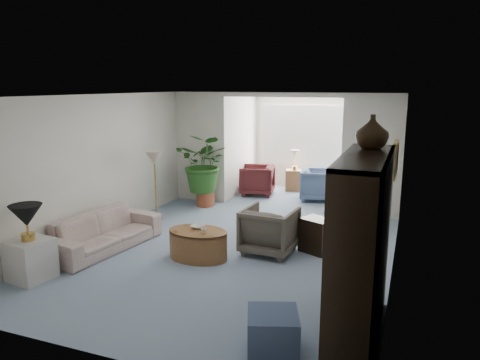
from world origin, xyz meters
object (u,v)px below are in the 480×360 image
at_px(floor_lamp, 154,158).
at_px(sunroom_table, 294,180).
at_px(end_table, 31,260).
at_px(framed_picture, 396,159).
at_px(coffee_bowl, 198,227).
at_px(coffee_cup, 204,231).
at_px(table_lamp, 26,216).
at_px(sunroom_chair_blue, 318,185).
at_px(cabinet_urn, 372,132).
at_px(wingback_chair, 270,230).
at_px(coffee_table, 198,244).
at_px(plant_pot, 205,199).
at_px(entertainment_cabinet, 361,250).
at_px(sunroom_chair_maroon, 257,180).
at_px(side_table_dark, 317,235).
at_px(sofa, 104,232).
at_px(ottoman, 273,332).

height_order(floor_lamp, sunroom_table, floor_lamp).
bearing_deg(floor_lamp, end_table, -92.32).
distance_m(framed_picture, coffee_bowl, 3.12).
height_order(coffee_bowl, coffee_cup, coffee_cup).
bearing_deg(end_table, table_lamp, 0.00).
xyz_separation_m(floor_lamp, sunroom_chair_blue, (2.70, 2.73, -0.88)).
relative_size(framed_picture, coffee_bowl, 2.43).
bearing_deg(sunroom_table, end_table, -107.52).
xyz_separation_m(coffee_bowl, sunroom_chair_blue, (1.05, 4.20, -0.11)).
bearing_deg(cabinet_urn, coffee_bowl, 158.74).
bearing_deg(coffee_bowl, wingback_chair, 27.80).
xyz_separation_m(table_lamp, coffee_table, (1.82, 1.53, -0.70)).
xyz_separation_m(coffee_table, cabinet_urn, (2.59, -0.93, 1.94)).
xyz_separation_m(table_lamp, coffee_bowl, (1.77, 1.63, -0.44)).
bearing_deg(cabinet_urn, plant_pot, 135.13).
distance_m(end_table, entertainment_cabinet, 4.47).
xyz_separation_m(end_table, sunroom_chair_maroon, (1.33, 5.83, 0.08)).
relative_size(framed_picture, sunroom_chair_blue, 0.62).
xyz_separation_m(framed_picture, cabinet_urn, (-0.23, -1.12, 0.46)).
relative_size(end_table, floor_lamp, 1.58).
height_order(side_table_dark, sunroom_table, side_table_dark).
distance_m(coffee_bowl, sunroom_table, 4.96).
bearing_deg(sofa, coffee_cup, -79.69).
distance_m(table_lamp, floor_lamp, 3.12).
bearing_deg(sofa, entertainment_cabinet, -98.84).
distance_m(table_lamp, entertainment_cabinet, 4.41).
xyz_separation_m(floor_lamp, wingback_chair, (2.66, -0.93, -0.88)).
distance_m(table_lamp, coffee_table, 2.48).
xyz_separation_m(coffee_table, side_table_dark, (1.66, 0.93, 0.05)).
distance_m(coffee_cup, cabinet_urn, 3.06).
bearing_deg(side_table_dark, sunroom_table, 108.94).
xyz_separation_m(floor_lamp, entertainment_cabinet, (4.28, -2.99, -0.26)).
xyz_separation_m(plant_pot, sunroom_table, (1.49, 2.17, 0.11)).
distance_m(sofa, ottoman, 3.89).
bearing_deg(table_lamp, plant_pot, 82.39).
bearing_deg(coffee_table, table_lamp, -139.94).
height_order(plant_pot, sunroom_table, sunroom_table).
distance_m(entertainment_cabinet, cabinet_urn, 1.28).
height_order(wingback_chair, sunroom_chair_blue, wingback_chair).
xyz_separation_m(framed_picture, sunroom_chair_maroon, (-3.31, 4.10, -1.34)).
bearing_deg(cabinet_urn, entertainment_cabinet, -90.00).
bearing_deg(end_table, cabinet_urn, 7.86).
relative_size(end_table, entertainment_cabinet, 0.29).
bearing_deg(wingback_chair, ottoman, 112.26).
bearing_deg(sunroom_chair_blue, sunroom_chair_maroon, 79.87).
distance_m(coffee_cup, plant_pot, 3.30).
bearing_deg(table_lamp, floor_lamp, 87.68).
bearing_deg(coffee_cup, sunroom_chair_maroon, 98.38).
bearing_deg(entertainment_cabinet, plant_pot, 131.60).
bearing_deg(wingback_chair, sunroom_chair_blue, -86.35).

